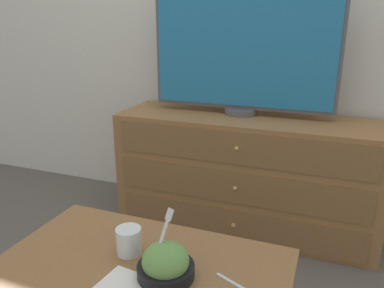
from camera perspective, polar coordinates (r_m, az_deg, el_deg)
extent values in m
plane|color=#56514C|center=(2.55, 7.81, -9.10)|extent=(12.00, 12.00, 0.00)
cube|color=olive|center=(2.19, 8.05, -4.39)|extent=(1.45, 0.43, 0.66)
cube|color=brown|center=(2.09, 6.38, -12.15)|extent=(1.34, 0.01, 0.18)
sphere|color=tan|center=(2.09, 6.33, -12.23)|extent=(0.02, 0.02, 0.02)
cube|color=brown|center=(1.99, 6.60, -6.67)|extent=(1.34, 0.01, 0.18)
sphere|color=tan|center=(1.98, 6.55, -6.73)|extent=(0.02, 0.02, 0.02)
cube|color=brown|center=(1.91, 6.83, -0.65)|extent=(1.34, 0.01, 0.18)
sphere|color=tan|center=(1.90, 6.78, -0.71)|extent=(0.02, 0.02, 0.02)
cylinder|color=#515156|center=(2.15, 7.34, 4.96)|extent=(0.18, 0.18, 0.03)
cube|color=#515156|center=(2.11, 7.78, 14.40)|extent=(1.02, 0.04, 0.67)
cube|color=#1E6B9E|center=(2.08, 7.64, 14.37)|extent=(0.98, 0.01, 0.63)
cube|color=olive|center=(1.25, -7.80, -18.21)|extent=(0.92, 0.54, 0.02)
cylinder|color=brown|center=(1.73, -16.54, -16.19)|extent=(0.04, 0.04, 0.41)
cylinder|color=black|center=(1.18, -4.01, -18.70)|extent=(0.17, 0.17, 0.04)
ellipsoid|color=#66994C|center=(1.16, -4.05, -17.32)|extent=(0.14, 0.14, 0.11)
cube|color=silver|center=(1.15, -4.85, -14.85)|extent=(0.04, 0.08, 0.16)
cube|color=silver|center=(1.13, -3.46, -10.68)|extent=(0.03, 0.03, 0.03)
cylinder|color=beige|center=(1.29, -9.55, -14.99)|extent=(0.08, 0.08, 0.06)
cylinder|color=white|center=(1.28, -9.59, -14.35)|extent=(0.08, 0.08, 0.09)
cube|color=silver|center=(1.16, 7.53, -20.90)|extent=(0.17, 0.08, 0.01)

